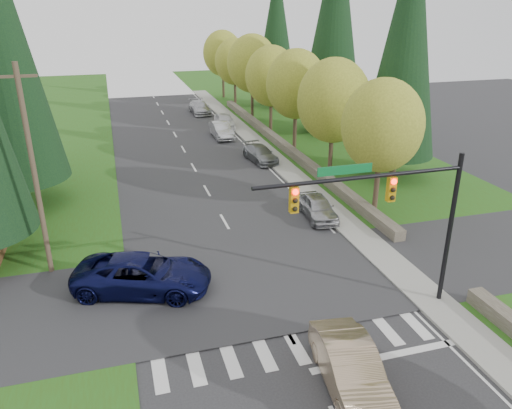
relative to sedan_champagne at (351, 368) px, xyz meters
name	(u,v)px	position (x,y,z in m)	size (l,w,h in m)	color
ground	(331,408)	(-0.99, -0.72, -0.81)	(120.00, 120.00, 0.00)	#28282B
grass_east	(380,178)	(12.01, 19.28, -0.78)	(14.00, 110.00, 0.06)	#2F5215
grass_west	(2,217)	(-13.99, 19.28, -0.78)	(14.00, 110.00, 0.06)	#2F5215
cross_street	(261,285)	(-0.99, 7.28, -0.81)	(120.00, 8.00, 0.10)	#28282B
sidewalk_east	(294,176)	(5.91, 21.28, -0.74)	(1.80, 80.00, 0.13)	gray
curb_east	(284,177)	(5.06, 21.28, -0.74)	(0.20, 80.00, 0.13)	gray
stone_wall_north	(281,144)	(7.61, 29.28, -0.46)	(0.70, 40.00, 0.70)	#4C4438
traffic_signal	(393,203)	(3.37, 3.77, 4.18)	(8.70, 0.37, 6.80)	black
utility_pole	(34,173)	(-10.49, 11.28, 4.34)	(1.60, 0.24, 10.00)	#473828
decid_tree_0	(382,126)	(8.21, 13.28, 4.79)	(4.80, 4.80, 8.37)	#38281C
decid_tree_1	(334,101)	(8.31, 20.28, 4.99)	(5.20, 5.20, 8.80)	#38281C
decid_tree_2	(296,84)	(8.11, 27.28, 5.12)	(5.00, 5.00, 8.82)	#38281C
decid_tree_3	(271,76)	(8.21, 34.28, 4.86)	(5.00, 5.00, 8.55)	#38281C
decid_tree_4	(252,64)	(8.31, 41.28, 5.26)	(5.40, 5.40, 9.18)	#38281C
decid_tree_5	(235,62)	(8.11, 48.28, 4.73)	(4.80, 4.80, 8.30)	#38281C
decid_tree_6	(223,53)	(8.21, 55.28, 5.06)	(5.20, 5.20, 8.86)	#38281C
conifer_e_a	(407,41)	(13.01, 19.28, 8.98)	(5.44, 5.44, 17.80)	#38281C
conifer_e_b	(335,19)	(14.01, 33.28, 9.99)	(6.12, 6.12, 19.80)	#38281C
conifer_e_c	(276,28)	(13.01, 47.28, 8.48)	(5.10, 5.10, 16.80)	#38281C
sedan_champagne	(351,368)	(0.00, 0.00, 0.00)	(1.71, 4.90, 1.61)	tan
suv_navy	(143,274)	(-6.26, 8.27, 0.05)	(2.84, 6.15, 1.71)	#0B0E38
parked_car_a	(318,207)	(4.61, 13.76, -0.11)	(1.65, 4.10, 1.40)	#A2A2A7
parked_car_b	(260,154)	(4.61, 25.89, -0.17)	(1.79, 4.40, 1.28)	gray
parked_car_c	(221,130)	(3.21, 34.27, -0.05)	(1.60, 4.59, 1.51)	#B8B8BD
parked_car_d	(224,121)	(4.32, 37.98, -0.03)	(1.82, 4.54, 1.55)	silver
parked_car_e	(200,107)	(3.21, 45.96, -0.09)	(2.01, 4.95, 1.44)	#AFAFB4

